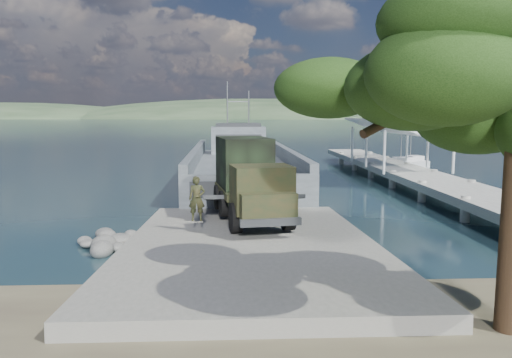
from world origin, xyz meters
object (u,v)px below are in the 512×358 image
sailboat_far (411,162)px  overhang_tree (489,86)px  landing_craft (241,171)px  soldier (197,207)px  pier (401,163)px  sailboat_near (401,164)px  military_truck (249,179)px

sailboat_far → overhang_tree: size_ratio=0.78×
landing_craft → soldier: landing_craft is taller
pier → sailboat_near: size_ratio=7.07×
sailboat_near → landing_craft: bearing=-167.7°
sailboat_near → sailboat_far: 1.98m
sailboat_far → pier: bearing=-121.1°
soldier → sailboat_far: size_ratio=0.30×
overhang_tree → soldier: bearing=127.4°
soldier → sailboat_far: sailboat_far is taller
military_truck → landing_craft: bearing=81.2°
landing_craft → overhang_tree: 31.56m
landing_craft → sailboat_near: landing_craft is taller
overhang_tree → sailboat_near: bearing=73.7°
pier → landing_craft: bearing=168.8°
military_truck → sailboat_far: sailboat_far is taller
landing_craft → sailboat_far: bearing=29.6°
military_truck → sailboat_near: (17.12, 27.87, -2.11)m
military_truck → sailboat_far: size_ratio=1.30×
military_truck → soldier: military_truck is taller
landing_craft → military_truck: 18.17m
sailboat_far → overhang_tree: (-13.27, -41.68, 5.92)m
pier → sailboat_near: sailboat_near is taller
pier → soldier: 23.56m
pier → overhang_tree: overhang_tree is taller
sailboat_near → overhang_tree: bearing=-123.5°
sailboat_far → soldier: bearing=-132.0°
soldier → sailboat_near: size_ratio=0.32×
overhang_tree → military_truck: bearing=113.1°
military_truck → sailboat_near: 32.77m
landing_craft → soldier: (-2.30, -20.50, 0.71)m
landing_craft → military_truck: (0.10, -18.10, 1.66)m
pier → landing_craft: 13.27m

